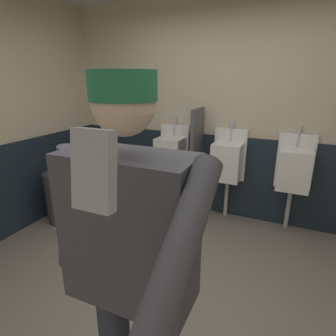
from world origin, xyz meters
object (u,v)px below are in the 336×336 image
at_px(urinal_middle, 227,161).
at_px(cell_phone, 94,170).
at_px(urinal_right, 294,169).
at_px(trash_bin, 60,197).
at_px(person, 130,262).
at_px(urinal_left, 171,154).

relative_size(urinal_middle, cell_phone, 11.27).
xyz_separation_m(urinal_middle, urinal_right, (0.75, 0.00, 0.00)).
relative_size(urinal_middle, trash_bin, 1.92).
distance_m(urinal_middle, person, 2.50).
bearing_deg(urinal_left, cell_phone, -68.33).
bearing_deg(cell_phone, urinal_right, 83.69).
height_order(urinal_left, trash_bin, urinal_left).
bearing_deg(urinal_right, trash_bin, -160.70).
relative_size(urinal_left, urinal_right, 1.00).
height_order(urinal_left, person, person).
xyz_separation_m(urinal_left, trash_bin, (-1.11, -0.91, -0.45)).
bearing_deg(person, trash_bin, 142.13).
relative_size(person, cell_phone, 16.10).
relative_size(urinal_middle, person, 0.70).
xyz_separation_m(urinal_left, cell_phone, (1.19, -2.99, 0.85)).
relative_size(urinal_right, trash_bin, 1.92).
distance_m(person, cell_phone, 0.81).
height_order(urinal_left, urinal_right, same).
bearing_deg(urinal_middle, person, -86.41).
relative_size(urinal_left, cell_phone, 11.27).
height_order(urinal_left, urinal_middle, same).
xyz_separation_m(cell_phone, trash_bin, (-2.30, 2.07, -1.31)).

